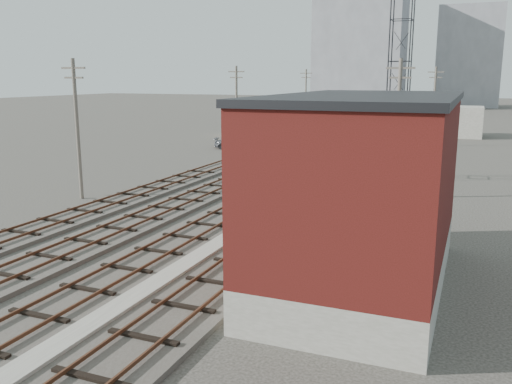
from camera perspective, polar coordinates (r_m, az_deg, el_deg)
The scene contains 23 objects.
ground at distance 69.28m, azimuth 12.70°, elevation 5.21°, with size 320.00×320.00×0.00m, color #282621.
track_right at distance 48.34m, azimuth 11.44°, elevation 2.56°, with size 3.20×90.00×0.39m.
track_mid_right at distance 49.22m, azimuth 6.86°, elevation 2.88°, with size 3.20×90.00×0.39m.
track_mid_left at distance 50.40m, azimuth 2.47°, elevation 3.17°, with size 3.20×90.00×0.39m.
track_left at distance 51.87m, azimuth -1.71°, elevation 3.42°, with size 3.20×90.00×0.39m.
platform_curb at distance 25.59m, azimuth -3.80°, elevation -5.55°, with size 0.90×28.00×0.26m, color gray.
brick_building at distance 20.69m, azimuth 11.27°, elevation 0.04°, with size 6.54×12.20×7.22m.
lattice_tower at distance 43.30m, azimuth 14.80°, elevation 11.17°, with size 1.60×1.60×15.00m.
utility_pole_left_a at distance 36.76m, azimuth -18.31°, elevation 6.66°, with size 1.80×0.24×9.00m.
utility_pole_left_b at distance 58.07m, azimuth -2.06°, elevation 8.99°, with size 1.80×0.24×9.00m.
utility_pole_left_c at distance 81.51m, azimuth 5.25°, elevation 9.81°, with size 1.80×0.24×9.00m.
utility_pole_right_a at distance 36.35m, azimuth 14.67°, elevation 6.82°, with size 1.80×0.24×9.00m.
utility_pole_right_b at distance 66.16m, azimuth 18.21°, elevation 8.78°, with size 1.80×0.24×9.00m.
apartment_left at distance 146.05m, azimuth 10.90°, elevation 14.60°, with size 22.00×14.00×30.00m, color gray.
apartment_right at distance 158.03m, azimuth 21.51°, elevation 13.06°, with size 16.00×12.00×26.00m, color gray.
shed_left at distance 73.43m, azimuth 0.27°, elevation 7.13°, with size 8.00×5.00×3.20m, color gray.
shed_right at distance 78.17m, azimuth 20.57°, elevation 6.96°, with size 6.00×6.00×4.00m, color gray.
signal_mast at distance 21.97m, azimuth 1.34°, elevation -2.61°, with size 0.40×0.41×3.93m.
switch_stand at distance 35.88m, azimuth -0.46°, elevation 0.37°, with size 0.37×0.37×1.28m.
site_trailer at distance 66.02m, azimuth 3.96°, elevation 6.17°, with size 5.93×3.89×2.30m.
car_red at distance 62.04m, azimuth -1.48°, elevation 5.45°, with size 1.80×4.47×1.52m, color maroon.
car_silver at distance 63.76m, azimuth -0.57°, elevation 5.56°, with size 1.46×4.19×1.38m, color #9FA2A6.
car_grey at distance 60.56m, azimuth -2.42°, elevation 5.13°, with size 1.71×4.20×1.22m, color slate.
Camera 1 is at (11.22, -7.92, 7.83)m, focal length 38.00 mm.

